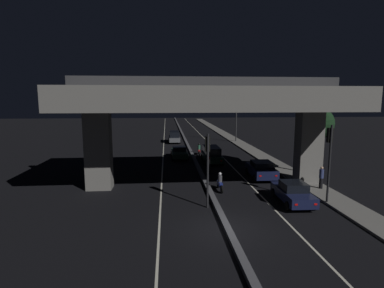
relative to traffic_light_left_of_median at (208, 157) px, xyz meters
name	(u,v)px	position (x,y,z in m)	size (l,w,h in m)	color
ground_plane	(227,229)	(0.59, -3.43, -3.26)	(200.00, 200.00, 0.00)	black
lane_line_left_inner	(164,141)	(-3.01, 31.57, -3.26)	(0.12, 126.00, 0.00)	beige
lane_line_right_inner	(206,141)	(4.18, 31.57, -3.26)	(0.12, 126.00, 0.00)	beige
median_divider	(185,140)	(0.59, 31.57, -3.14)	(0.37, 126.00, 0.25)	#4C4C51
sidewalk_right	(244,146)	(8.93, 24.57, -3.19)	(2.07, 126.00, 0.15)	slate
elevated_overpass	(207,103)	(0.59, 4.75, 3.34)	(20.88, 10.20, 8.60)	slate
traffic_light_left_of_median	(208,157)	(0.00, 0.00, 0.00)	(0.30, 0.49, 4.78)	black
traffic_light_right_of_median	(329,151)	(7.99, 0.00, 0.32)	(0.30, 0.49, 5.26)	black
street_lamp	(234,112)	(8.36, 29.53, 1.63)	(2.87, 0.32, 8.19)	#2D2D30
car_dark_blue_lead	(293,193)	(5.79, 0.27, -2.54)	(1.97, 4.23, 1.47)	#141938
car_dark_blue_second	(261,169)	(5.71, 6.71, -2.46)	(2.14, 4.17, 1.54)	#141938
car_dark_green_third	(212,154)	(2.37, 13.84, -2.35)	(1.98, 4.82, 1.74)	black
car_dark_green_lead_oncoming	(179,152)	(-1.09, 16.48, -2.56)	(1.98, 4.56, 1.37)	black
car_grey_second_oncoming	(174,137)	(-1.31, 29.74, -2.31)	(1.88, 4.62, 1.82)	#515459
motorcycle_blue_filtering_near	(220,183)	(1.45, 3.46, -2.66)	(0.33, 1.99, 1.42)	black
motorcycle_black_filtering_mid	(209,165)	(1.49, 9.75, -2.66)	(0.34, 1.90, 1.41)	black
motorcycle_red_filtering_far	(199,150)	(1.49, 18.49, -2.64)	(0.33, 1.96, 1.46)	black
pedestrian_on_sidewalk	(321,177)	(9.14, 2.87, -2.25)	(0.33, 0.33, 1.70)	black
roadside_tree_kerbside_near	(317,124)	(10.88, 7.26, 1.46)	(2.85, 2.85, 6.19)	#2D2116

